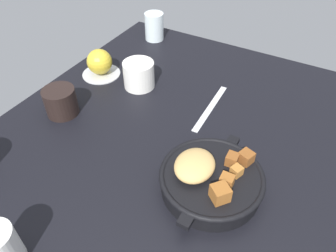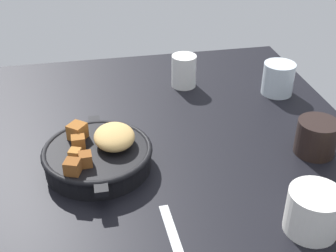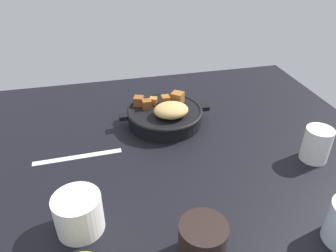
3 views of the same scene
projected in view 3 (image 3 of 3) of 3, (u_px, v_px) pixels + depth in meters
ground_plane at (162, 153)px, 82.46cm from camera, size 112.32×89.60×2.40cm
cast_iron_skillet at (165, 114)px, 90.55cm from camera, size 25.49×21.22×7.80cm
butter_knife at (78, 157)px, 78.77cm from camera, size 21.14×2.39×0.36cm
ceramic_mug_white at (79, 214)px, 58.75cm from camera, size 8.79×8.79×7.60cm
white_creamer_pitcher at (317, 144)px, 76.30cm from camera, size 6.35×6.35×8.36cm
coffee_mug_dark at (201, 241)px, 53.84cm from camera, size 8.21×8.21×7.23cm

